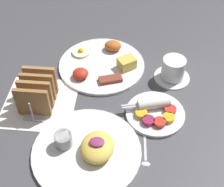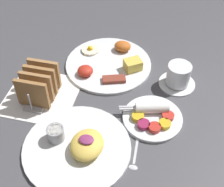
% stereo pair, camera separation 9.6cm
% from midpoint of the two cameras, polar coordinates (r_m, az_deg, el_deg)
% --- Properties ---
extents(ground_plane, '(3.00, 3.00, 0.00)m').
position_cam_midpoint_polar(ground_plane, '(0.95, -0.77, -2.89)').
color(ground_plane, '#47474C').
extents(napkin_flat, '(0.22, 0.22, 0.00)m').
position_cam_midpoint_polar(napkin_flat, '(1.01, -10.13, -0.50)').
color(napkin_flat, white).
rests_on(napkin_flat, ground_plane).
extents(plate_breakfast, '(0.30, 0.30, 0.05)m').
position_cam_midpoint_polar(plate_breakfast, '(1.09, 1.88, 5.52)').
color(plate_breakfast, white).
rests_on(plate_breakfast, ground_plane).
extents(plate_condiments, '(0.19, 0.18, 0.04)m').
position_cam_midpoint_polar(plate_condiments, '(0.93, 10.34, -4.37)').
color(plate_condiments, white).
rests_on(plate_condiments, ground_plane).
extents(plate_foreground, '(0.30, 0.30, 0.06)m').
position_cam_midpoint_polar(plate_foreground, '(0.85, -2.89, -9.74)').
color(plate_foreground, white).
rests_on(plate_foreground, ground_plane).
extents(toast_rack, '(0.10, 0.15, 0.10)m').
position_cam_midpoint_polar(toast_rack, '(0.97, -10.51, 1.54)').
color(toast_rack, '#B7B7BC').
rests_on(toast_rack, ground_plane).
extents(coffee_cup, '(0.12, 0.12, 0.08)m').
position_cam_midpoint_polar(coffee_cup, '(1.04, 14.63, 3.01)').
color(coffee_cup, white).
rests_on(coffee_cup, ground_plane).
extents(teaspoon, '(0.02, 0.13, 0.01)m').
position_cam_midpoint_polar(teaspoon, '(0.85, 7.47, -11.53)').
color(teaspoon, silver).
rests_on(teaspoon, ground_plane).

